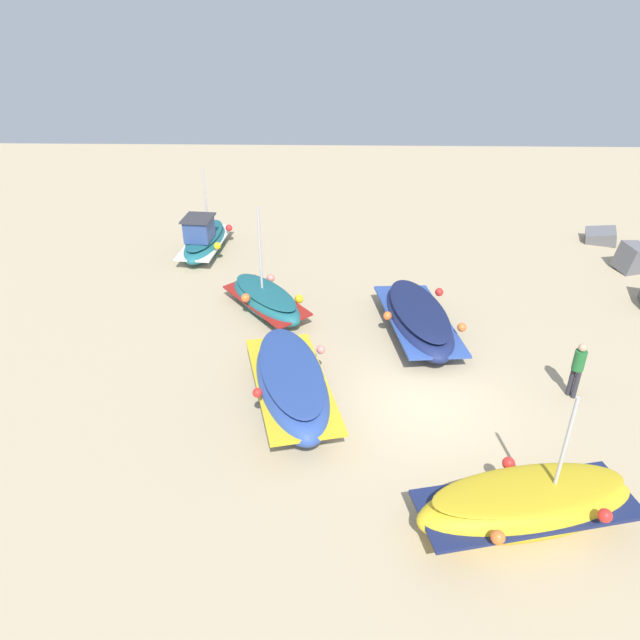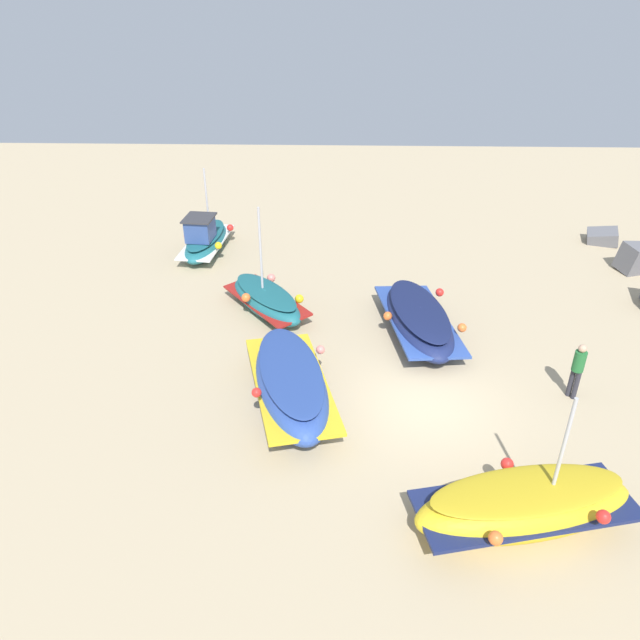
{
  "view_description": "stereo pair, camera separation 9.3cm",
  "coord_description": "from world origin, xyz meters",
  "px_view_note": "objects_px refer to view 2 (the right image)",
  "views": [
    {
      "loc": [
        13.03,
        -2.55,
        10.14
      ],
      "look_at": [
        -3.0,
        -2.95,
        0.9
      ],
      "focal_mm": 33.48,
      "sensor_mm": 36.0,
      "label": 1
    },
    {
      "loc": [
        13.03,
        -2.46,
        10.14
      ],
      "look_at": [
        -3.0,
        -2.95,
        0.9
      ],
      "focal_mm": 33.48,
      "sensor_mm": 36.0,
      "label": 2
    }
  ],
  "objects_px": {
    "fishing_boat_4": "(291,383)",
    "fishing_boat_1": "(419,319)",
    "person_walking": "(578,367)",
    "fishing_boat_0": "(205,239)",
    "fishing_boat_3": "(525,505)",
    "fishing_boat_2": "(266,300)"
  },
  "relations": [
    {
      "from": "fishing_boat_1",
      "to": "fishing_boat_0",
      "type": "bearing_deg",
      "value": -137.13
    },
    {
      "from": "fishing_boat_3",
      "to": "fishing_boat_4",
      "type": "relative_size",
      "value": 0.96
    },
    {
      "from": "fishing_boat_1",
      "to": "person_walking",
      "type": "bearing_deg",
      "value": 40.63
    },
    {
      "from": "fishing_boat_3",
      "to": "fishing_boat_0",
      "type": "bearing_deg",
      "value": -68.69
    },
    {
      "from": "fishing_boat_1",
      "to": "person_walking",
      "type": "relative_size",
      "value": 3.01
    },
    {
      "from": "fishing_boat_0",
      "to": "fishing_boat_4",
      "type": "relative_size",
      "value": 0.81
    },
    {
      "from": "fishing_boat_0",
      "to": "fishing_boat_4",
      "type": "xyz_separation_m",
      "value": [
        10.15,
        4.33,
        0.06
      ]
    },
    {
      "from": "fishing_boat_0",
      "to": "person_walking",
      "type": "xyz_separation_m",
      "value": [
        9.65,
        12.09,
        0.39
      ]
    },
    {
      "from": "fishing_boat_4",
      "to": "person_walking",
      "type": "xyz_separation_m",
      "value": [
        -0.5,
        7.75,
        0.33
      ]
    },
    {
      "from": "fishing_boat_4",
      "to": "fishing_boat_2",
      "type": "bearing_deg",
      "value": 179.27
    },
    {
      "from": "fishing_boat_2",
      "to": "person_walking",
      "type": "relative_size",
      "value": 2.28
    },
    {
      "from": "person_walking",
      "to": "fishing_boat_3",
      "type": "bearing_deg",
      "value": -156.91
    },
    {
      "from": "fishing_boat_4",
      "to": "person_walking",
      "type": "distance_m",
      "value": 7.78
    },
    {
      "from": "fishing_boat_0",
      "to": "fishing_boat_4",
      "type": "bearing_deg",
      "value": 28.22
    },
    {
      "from": "fishing_boat_0",
      "to": "fishing_boat_3",
      "type": "xyz_separation_m",
      "value": [
        14.24,
        9.51,
        0.02
      ]
    },
    {
      "from": "fishing_boat_3",
      "to": "fishing_boat_4",
      "type": "bearing_deg",
      "value": -50.76
    },
    {
      "from": "fishing_boat_3",
      "to": "person_walking",
      "type": "xyz_separation_m",
      "value": [
        -4.59,
        2.58,
        0.37
      ]
    },
    {
      "from": "fishing_boat_1",
      "to": "person_walking",
      "type": "distance_m",
      "value": 5.1
    },
    {
      "from": "fishing_boat_3",
      "to": "person_walking",
      "type": "distance_m",
      "value": 5.28
    },
    {
      "from": "fishing_boat_4",
      "to": "fishing_boat_1",
      "type": "bearing_deg",
      "value": 120.01
    },
    {
      "from": "fishing_boat_1",
      "to": "fishing_boat_4",
      "type": "height_order",
      "value": "fishing_boat_4"
    },
    {
      "from": "fishing_boat_1",
      "to": "fishing_boat_2",
      "type": "bearing_deg",
      "value": -113.5
    }
  ]
}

